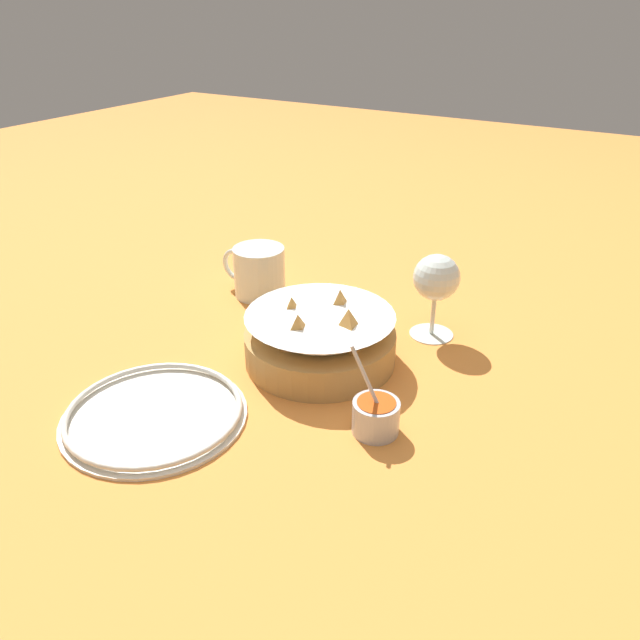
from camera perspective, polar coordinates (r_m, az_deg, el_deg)
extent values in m
plane|color=orange|center=(0.90, 0.79, -4.82)|extent=(4.00, 4.00, 0.00)
cylinder|color=#B2894C|center=(0.92, 0.00, -2.42)|extent=(0.22, 0.22, 0.05)
cone|color=white|center=(0.91, 0.00, -1.57)|extent=(0.22, 0.22, 0.07)
cylinder|color=#3D842D|center=(0.92, 0.00, -2.29)|extent=(0.17, 0.17, 0.01)
pyramid|color=#CC8E42|center=(0.92, -2.59, 0.40)|extent=(0.05, 0.07, 0.06)
pyramid|color=#CC8E42|center=(0.87, -2.02, -1.40)|extent=(0.06, 0.07, 0.07)
pyramid|color=#CC8E42|center=(0.87, 2.58, -0.99)|extent=(0.10, 0.10, 0.07)
pyramid|color=#CC8E42|center=(0.93, 1.83, 0.94)|extent=(0.06, 0.07, 0.07)
cylinder|color=#B7B7BC|center=(0.78, 5.12, -8.83)|extent=(0.06, 0.06, 0.04)
cylinder|color=#CC4C14|center=(0.78, 5.14, -8.39)|extent=(0.05, 0.05, 0.03)
cylinder|color=#B7B7BC|center=(0.76, 4.55, -6.07)|extent=(0.06, 0.01, 0.10)
cylinder|color=silver|center=(1.01, 10.13, -1.22)|extent=(0.07, 0.07, 0.00)
cylinder|color=silver|center=(1.00, 10.29, 0.52)|extent=(0.01, 0.01, 0.07)
sphere|color=silver|center=(0.97, 10.61, 3.85)|extent=(0.07, 0.07, 0.07)
sphere|color=beige|center=(0.97, 10.57, 3.37)|extent=(0.05, 0.05, 0.05)
cylinder|color=silver|center=(1.12, -5.56, 4.43)|extent=(0.09, 0.09, 0.09)
cylinder|color=#935119|center=(1.12, -5.54, 3.94)|extent=(0.07, 0.07, 0.06)
torus|color=silver|center=(1.15, -7.61, 5.01)|extent=(0.06, 0.01, 0.06)
cylinder|color=silver|center=(0.84, -14.88, -8.40)|extent=(0.24, 0.24, 0.01)
torus|color=silver|center=(0.84, -14.94, -8.04)|extent=(0.23, 0.23, 0.01)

